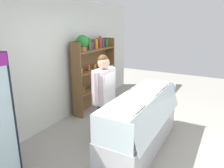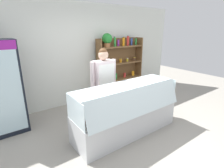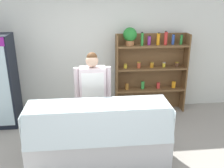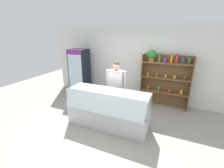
% 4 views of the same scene
% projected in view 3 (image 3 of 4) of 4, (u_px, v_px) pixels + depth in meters
% --- Properties ---
extents(ground_plane, '(12.00, 12.00, 0.00)m').
position_uv_depth(ground_plane, '(107.00, 167.00, 3.91)').
color(ground_plane, gray).
extents(back_wall, '(6.80, 0.10, 2.70)m').
position_uv_depth(back_wall, '(98.00, 52.00, 5.52)').
color(back_wall, silver).
rests_on(back_wall, ground).
extents(shelving_unit, '(1.57, 0.29, 1.91)m').
position_uv_depth(shelving_unit, '(148.00, 65.00, 5.46)').
color(shelving_unit, brown).
rests_on(shelving_unit, ground).
extents(deli_display_case, '(2.17, 0.75, 1.01)m').
position_uv_depth(deli_display_case, '(99.00, 145.00, 3.92)').
color(deli_display_case, silver).
rests_on(deli_display_case, ground).
extents(shop_clerk, '(0.64, 0.25, 1.64)m').
position_uv_depth(shop_clerk, '(93.00, 90.00, 4.36)').
color(shop_clerk, '#2D2D38').
rests_on(shop_clerk, ground).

